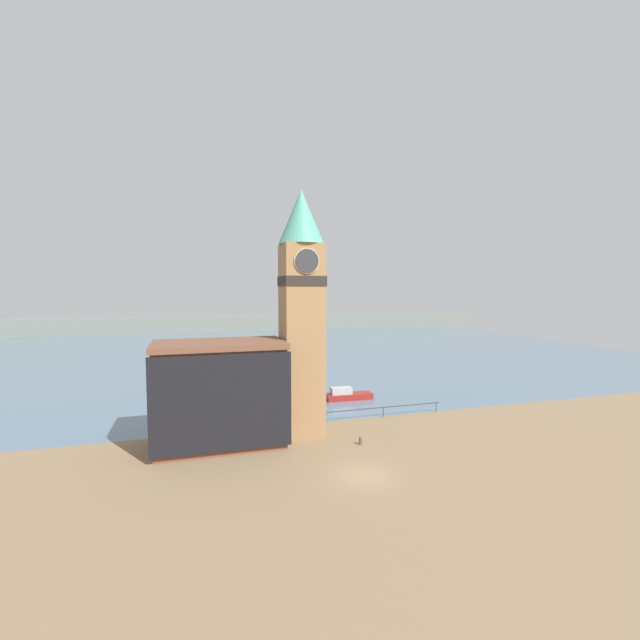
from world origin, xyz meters
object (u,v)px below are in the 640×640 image
Objects in this scene: pier_building at (220,393)px; boat_near at (347,395)px; mooring_bollard_near at (361,440)px; clock_tower at (302,306)px.

pier_building is 1.92× the size of boat_near.
pier_building is at bearing -142.84° from boat_near.
pier_building is 12.92m from mooring_bollard_near.
clock_tower is 3.87× the size of boat_near.
boat_near is (15.96, 11.17, -3.98)m from pier_building.
clock_tower is 2.02× the size of pier_building.
clock_tower is at bearing -127.10° from boat_near.
clock_tower is at bearing 6.91° from pier_building.
mooring_bollard_near is at bearing -47.51° from clock_tower.
pier_building reaches higher than mooring_bollard_near.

